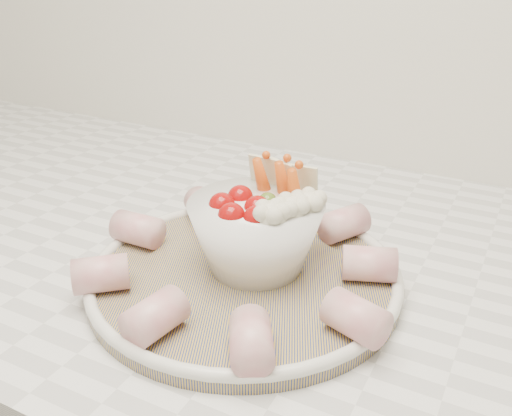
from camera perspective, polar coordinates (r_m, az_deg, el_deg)
The scene contains 3 objects.
serving_platter at distance 0.57m, azimuth -1.17°, elevation -6.72°, with size 0.41×0.41×0.02m.
veggie_bowl at distance 0.56m, azimuth 0.20°, elevation -2.25°, with size 0.13×0.13×0.11m.
cured_meat_rolls at distance 0.56m, azimuth -1.19°, elevation -4.88°, with size 0.31×0.31×0.03m.
Camera 1 is at (0.36, 0.94, 1.24)m, focal length 40.00 mm.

